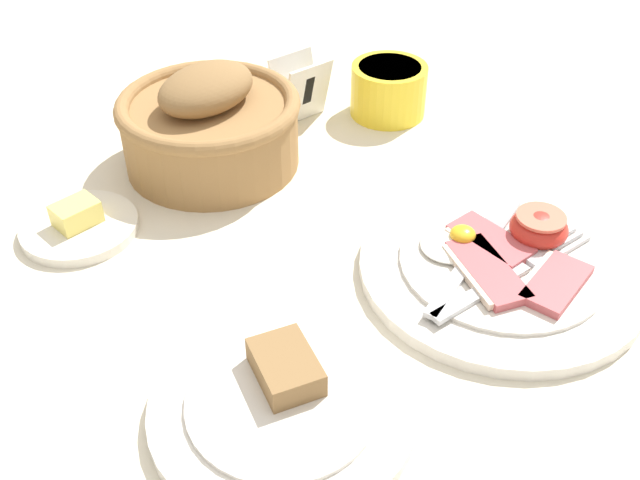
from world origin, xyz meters
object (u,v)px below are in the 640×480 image
(bread_plate, at_px, (283,403))
(sugar_cup, at_px, (389,88))
(breakfast_plate, at_px, (502,263))
(butter_dish, at_px, (79,225))
(number_card, at_px, (301,89))
(bread_basket, at_px, (210,124))

(bread_plate, relative_size, sugar_cup, 2.20)
(breakfast_plate, bearing_deg, butter_dish, 137.73)
(number_card, bearing_deg, butter_dish, -171.90)
(butter_dish, bearing_deg, number_card, 13.00)
(bread_plate, relative_size, bread_basket, 1.02)
(sugar_cup, relative_size, number_card, 1.20)
(butter_dish, bearing_deg, bread_plate, -80.36)
(breakfast_plate, distance_m, sugar_cup, 0.30)
(butter_dish, xyz_separation_m, number_card, (0.29, 0.07, 0.03))
(breakfast_plate, xyz_separation_m, number_card, (0.00, 0.33, 0.03))
(sugar_cup, xyz_separation_m, number_card, (-0.09, 0.05, 0.01))
(bread_plate, bearing_deg, breakfast_plate, 5.88)
(bread_plate, height_order, butter_dish, bread_plate)
(breakfast_plate, relative_size, sugar_cup, 2.83)
(breakfast_plate, height_order, bread_basket, bread_basket)
(bread_plate, bearing_deg, bread_basket, 71.06)
(bread_plate, xyz_separation_m, bread_basket, (0.11, 0.33, 0.04))
(bread_plate, relative_size, butter_dish, 1.76)
(bread_plate, xyz_separation_m, sugar_cup, (0.33, 0.31, 0.02))
(bread_basket, bearing_deg, number_card, 12.71)
(breakfast_plate, distance_m, butter_dish, 0.39)
(bread_basket, height_order, butter_dish, bread_basket)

